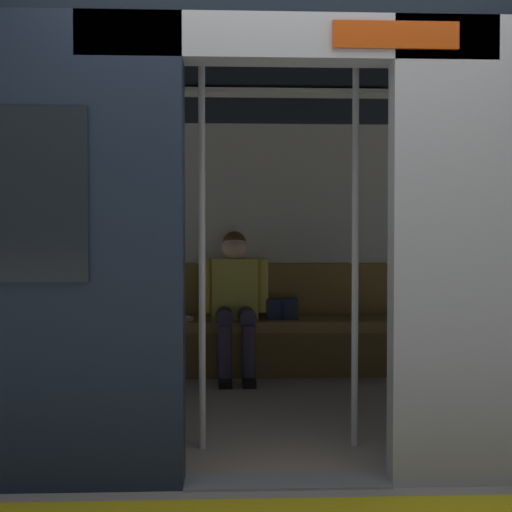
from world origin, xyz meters
name	(u,v)px	position (x,y,z in m)	size (l,w,h in m)	color
ground_plane	(287,483)	(0.00, 0.00, 0.00)	(60.00, 60.00, 0.00)	gray
platform_edge_strip	(294,510)	(0.00, 0.30, 0.00)	(8.00, 0.24, 0.01)	yellow
train_car	(261,182)	(0.06, -1.25, 1.49)	(6.40, 2.85, 2.23)	#ADAFB5
bench_seat	(262,332)	(0.00, -2.34, 0.35)	(3.09, 0.44, 0.46)	olive
person_seated	(235,294)	(0.22, -2.29, 0.68)	(0.55, 0.68, 1.18)	#D8CC4C
handbag	(282,309)	(-0.16, -2.37, 0.54)	(0.26, 0.15, 0.17)	#262D4C
book	(180,318)	(0.67, -2.37, 0.47)	(0.15, 0.22, 0.03)	silver
grab_pole_door	(202,252)	(0.41, -0.48, 1.05)	(0.04, 0.04, 2.09)	silver
grab_pole_far	(355,252)	(-0.41, -0.50, 1.05)	(0.04, 0.04, 2.09)	silver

